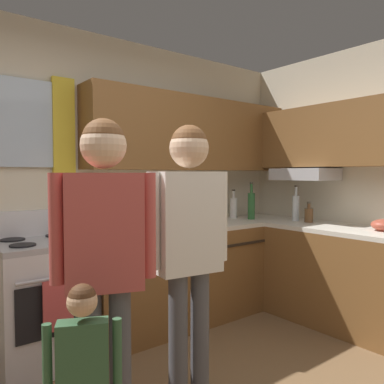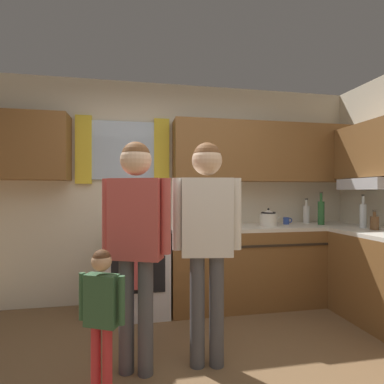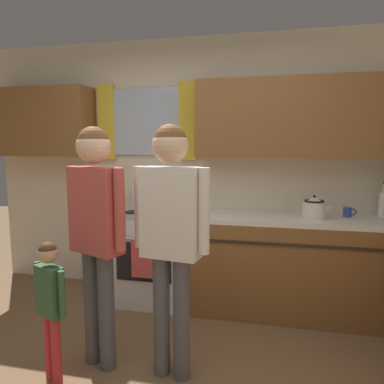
{
  "view_description": "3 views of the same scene",
  "coord_description": "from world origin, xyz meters",
  "px_view_note": "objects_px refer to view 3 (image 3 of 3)",
  "views": [
    {
      "loc": [
        -1.22,
        -1.31,
        1.39
      ],
      "look_at": [
        0.29,
        0.62,
        1.27
      ],
      "focal_mm": 35.83,
      "sensor_mm": 36.0,
      "label": 1
    },
    {
      "loc": [
        -0.42,
        -1.76,
        1.3
      ],
      "look_at": [
        0.05,
        0.74,
        1.29
      ],
      "focal_mm": 28.14,
      "sensor_mm": 36.0,
      "label": 2
    },
    {
      "loc": [
        0.72,
        -1.71,
        1.53
      ],
      "look_at": [
        0.17,
        0.75,
        1.2
      ],
      "focal_mm": 33.16,
      "sensor_mm": 36.0,
      "label": 3
    }
  ],
  "objects_px": {
    "mug_cobalt_blue": "(348,212)",
    "adult_in_plaid": "(171,222)",
    "stovetop_kettle": "(314,208)",
    "bottle_milk_white": "(384,204)",
    "small_child": "(50,296)",
    "mug_ceramic_white": "(203,206)",
    "adult_holding_child": "(96,219)",
    "stove_oven": "(155,253)"
  },
  "relations": [
    {
      "from": "bottle_milk_white",
      "to": "mug_cobalt_blue",
      "type": "height_order",
      "value": "bottle_milk_white"
    },
    {
      "from": "small_child",
      "to": "bottle_milk_white",
      "type": "bearing_deg",
      "value": 32.94
    },
    {
      "from": "stove_oven",
      "to": "small_child",
      "type": "distance_m",
      "value": 1.39
    },
    {
      "from": "stove_oven",
      "to": "mug_cobalt_blue",
      "type": "xyz_separation_m",
      "value": [
        1.79,
        0.08,
        0.48
      ]
    },
    {
      "from": "stovetop_kettle",
      "to": "small_child",
      "type": "bearing_deg",
      "value": -143.01
    },
    {
      "from": "mug_cobalt_blue",
      "to": "small_child",
      "type": "xyz_separation_m",
      "value": [
        -2.03,
        -1.44,
        -0.36
      ]
    },
    {
      "from": "stove_oven",
      "to": "mug_ceramic_white",
      "type": "relative_size",
      "value": 8.76
    },
    {
      "from": "stove_oven",
      "to": "bottle_milk_white",
      "type": "distance_m",
      "value": 2.17
    },
    {
      "from": "stovetop_kettle",
      "to": "adult_in_plaid",
      "type": "xyz_separation_m",
      "value": [
        -0.99,
        -1.07,
        0.05
      ]
    },
    {
      "from": "bottle_milk_white",
      "to": "adult_holding_child",
      "type": "xyz_separation_m",
      "value": [
        -2.12,
        -1.28,
        0.02
      ]
    },
    {
      "from": "small_child",
      "to": "mug_cobalt_blue",
      "type": "bearing_deg",
      "value": 35.44
    },
    {
      "from": "mug_ceramic_white",
      "to": "mug_cobalt_blue",
      "type": "relative_size",
      "value": 1.09
    },
    {
      "from": "adult_in_plaid",
      "to": "small_child",
      "type": "height_order",
      "value": "adult_in_plaid"
    },
    {
      "from": "stovetop_kettle",
      "to": "small_child",
      "type": "xyz_separation_m",
      "value": [
        -1.72,
        -1.3,
        -0.41
      ]
    },
    {
      "from": "mug_ceramic_white",
      "to": "stovetop_kettle",
      "type": "bearing_deg",
      "value": -8.54
    },
    {
      "from": "mug_ceramic_white",
      "to": "stove_oven",
      "type": "bearing_deg",
      "value": -169.35
    },
    {
      "from": "bottle_milk_white",
      "to": "adult_in_plaid",
      "type": "relative_size",
      "value": 0.19
    },
    {
      "from": "mug_ceramic_white",
      "to": "small_child",
      "type": "relative_size",
      "value": 0.13
    },
    {
      "from": "mug_ceramic_white",
      "to": "mug_cobalt_blue",
      "type": "distance_m",
      "value": 1.31
    },
    {
      "from": "mug_ceramic_white",
      "to": "adult_in_plaid",
      "type": "relative_size",
      "value": 0.08
    },
    {
      "from": "mug_ceramic_white",
      "to": "mug_cobalt_blue",
      "type": "height_order",
      "value": "mug_ceramic_white"
    },
    {
      "from": "bottle_milk_white",
      "to": "mug_cobalt_blue",
      "type": "distance_m",
      "value": 0.32
    },
    {
      "from": "mug_ceramic_white",
      "to": "small_child",
      "type": "height_order",
      "value": "mug_ceramic_white"
    },
    {
      "from": "mug_cobalt_blue",
      "to": "stovetop_kettle",
      "type": "distance_m",
      "value": 0.34
    },
    {
      "from": "adult_holding_child",
      "to": "mug_cobalt_blue",
      "type": "bearing_deg",
      "value": 33.61
    },
    {
      "from": "mug_ceramic_white",
      "to": "small_child",
      "type": "xyz_separation_m",
      "value": [
        -0.71,
        -1.45,
        -0.36
      ]
    },
    {
      "from": "bottle_milk_white",
      "to": "mug_cobalt_blue",
      "type": "xyz_separation_m",
      "value": [
        -0.31,
        -0.07,
        -0.08
      ]
    },
    {
      "from": "stove_oven",
      "to": "adult_holding_child",
      "type": "height_order",
      "value": "adult_holding_child"
    },
    {
      "from": "mug_ceramic_white",
      "to": "adult_in_plaid",
      "type": "bearing_deg",
      "value": -89.14
    },
    {
      "from": "stove_oven",
      "to": "adult_holding_child",
      "type": "distance_m",
      "value": 1.26
    },
    {
      "from": "bottle_milk_white",
      "to": "adult_in_plaid",
      "type": "xyz_separation_m",
      "value": [
        -1.6,
        -1.28,
        0.03
      ]
    },
    {
      "from": "mug_cobalt_blue",
      "to": "adult_holding_child",
      "type": "distance_m",
      "value": 2.18
    },
    {
      "from": "mug_cobalt_blue",
      "to": "adult_in_plaid",
      "type": "xyz_separation_m",
      "value": [
        -1.29,
        -1.21,
        0.1
      ]
    },
    {
      "from": "mug_cobalt_blue",
      "to": "small_child",
      "type": "relative_size",
      "value": 0.12
    },
    {
      "from": "mug_ceramic_white",
      "to": "stovetop_kettle",
      "type": "distance_m",
      "value": 1.02
    },
    {
      "from": "bottle_milk_white",
      "to": "adult_holding_child",
      "type": "distance_m",
      "value": 2.48
    },
    {
      "from": "stovetop_kettle",
      "to": "adult_holding_child",
      "type": "distance_m",
      "value": 1.85
    },
    {
      "from": "bottle_milk_white",
      "to": "small_child",
      "type": "bearing_deg",
      "value": -147.06
    },
    {
      "from": "adult_holding_child",
      "to": "adult_in_plaid",
      "type": "bearing_deg",
      "value": -0.62
    },
    {
      "from": "stovetop_kettle",
      "to": "bottle_milk_white",
      "type": "bearing_deg",
      "value": 19.37
    },
    {
      "from": "bottle_milk_white",
      "to": "mug_ceramic_white",
      "type": "bearing_deg",
      "value": -177.74
    },
    {
      "from": "stovetop_kettle",
      "to": "adult_in_plaid",
      "type": "bearing_deg",
      "value": -132.86
    }
  ]
}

